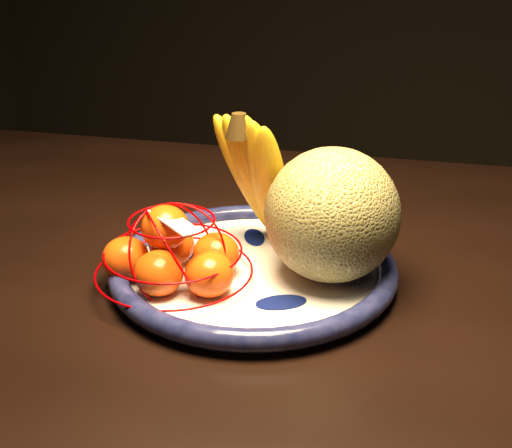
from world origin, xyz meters
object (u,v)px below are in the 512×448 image
(dining_table, at_px, (210,306))
(cantaloupe, at_px, (332,215))
(banana_bunch, at_px, (260,174))
(mandarin_bag, at_px, (174,255))
(fruit_bowl, at_px, (253,268))

(dining_table, bearing_deg, cantaloupe, -17.13)
(cantaloupe, distance_m, banana_bunch, 0.12)
(banana_bunch, bearing_deg, dining_table, -138.77)
(banana_bunch, bearing_deg, mandarin_bag, -91.38)
(cantaloupe, bearing_deg, banana_bunch, 153.42)
(dining_table, height_order, mandarin_bag, mandarin_bag)
(cantaloupe, height_order, banana_bunch, banana_bunch)
(banana_bunch, xyz_separation_m, mandarin_bag, (-0.06, -0.13, -0.07))
(dining_table, height_order, fruit_bowl, fruit_bowl)
(fruit_bowl, relative_size, banana_bunch, 1.78)
(dining_table, distance_m, banana_bunch, 0.21)
(cantaloupe, xyz_separation_m, mandarin_bag, (-0.17, -0.07, -0.05))
(dining_table, bearing_deg, fruit_bowl, -36.15)
(banana_bunch, bearing_deg, fruit_bowl, -52.78)
(fruit_bowl, bearing_deg, cantaloupe, 8.34)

